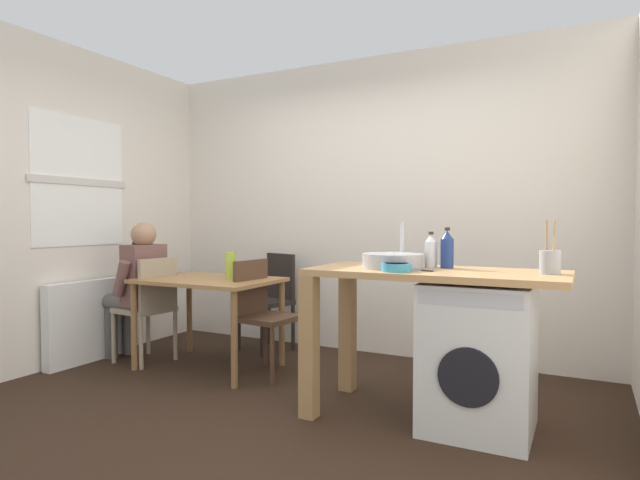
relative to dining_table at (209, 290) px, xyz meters
name	(u,v)px	position (x,y,z in m)	size (l,w,h in m)	color
ground_plane	(267,412)	(0.97, -0.63, -0.64)	(5.46, 5.46, 0.00)	black
wall_back	(370,206)	(0.97, 1.12, 0.71)	(4.60, 0.10, 2.70)	silver
wall_window_side	(44,204)	(-1.18, -0.62, 0.71)	(0.12, 3.80, 2.70)	silver
radiator	(88,321)	(-1.05, -0.33, -0.29)	(0.10, 0.80, 0.70)	white
dining_table	(209,290)	(0.00, 0.00, 0.00)	(1.10, 0.76, 0.74)	#9E7042
chair_person_seat	(150,304)	(-0.55, -0.11, -0.14)	(0.44, 0.44, 0.90)	gray
chair_opposite	(261,310)	(0.48, 0.06, -0.14)	(0.44, 0.44, 0.90)	#4C3323
chair_spare_by_wall	(272,296)	(0.12, 0.77, -0.14)	(0.51, 0.51, 0.90)	black
seated_person	(138,283)	(-0.71, -0.09, 0.03)	(0.52, 0.53, 1.20)	#595651
kitchen_counter	(401,294)	(1.74, -0.28, 0.12)	(1.50, 0.68, 0.92)	tan
washing_machine	(479,356)	(2.21, -0.28, -0.21)	(0.60, 0.61, 0.86)	silver
sink_basin	(393,261)	(1.68, -0.28, 0.32)	(0.38, 0.38, 0.09)	#9EA0A5
tap	(402,244)	(1.68, -0.10, 0.42)	(0.02, 0.02, 0.28)	#B2B2B7
bottle_tall_green	(431,251)	(1.88, -0.13, 0.38)	(0.08, 0.08, 0.23)	silver
bottle_squat_brown	(447,250)	(1.99, -0.14, 0.39)	(0.08, 0.08, 0.25)	navy
mixing_bowl	(396,267)	(1.78, -0.48, 0.30)	(0.18, 0.18, 0.05)	teal
utensil_crock	(550,261)	(2.58, -0.23, 0.35)	(0.11, 0.11, 0.30)	gray
vase	(231,265)	(0.15, 0.10, 0.20)	(0.09, 0.09, 0.22)	#A8C63D
scissors	(422,270)	(1.90, -0.38, 0.28)	(0.15, 0.06, 0.01)	#B2B2B7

